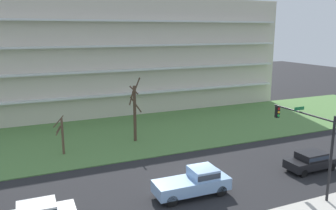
# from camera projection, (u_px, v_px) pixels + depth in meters

# --- Properties ---
(ground) EXTENTS (160.00, 160.00, 0.00)m
(ground) POSITION_uv_depth(u_px,v_px,m) (195.00, 181.00, 26.79)
(ground) COLOR #232326
(grass_lawn_strip) EXTENTS (80.00, 16.00, 0.08)m
(grass_lawn_strip) POSITION_uv_depth(u_px,v_px,m) (137.00, 133.00, 39.29)
(grass_lawn_strip) COLOR #547F42
(grass_lawn_strip) RESTS_ON ground
(apartment_building) EXTENTS (51.60, 12.47, 15.77)m
(apartment_building) POSITION_uv_depth(u_px,v_px,m) (105.00, 55.00, 49.92)
(apartment_building) COLOR beige
(apartment_building) RESTS_ON ground
(tree_far_left) EXTENTS (1.09, 0.95, 3.64)m
(tree_far_left) POSITION_uv_depth(u_px,v_px,m) (62.00, 135.00, 32.08)
(tree_far_left) COLOR brown
(tree_far_left) RESTS_ON ground
(tree_left) EXTENTS (1.32, 1.33, 6.75)m
(tree_left) POSITION_uv_depth(u_px,v_px,m) (135.00, 111.00, 35.64)
(tree_left) COLOR #4C3828
(tree_left) RESTS_ON ground
(sedan_black_near_left) EXTENTS (4.41, 1.83, 1.57)m
(sedan_black_near_left) POSITION_uv_depth(u_px,v_px,m) (311.00, 160.00, 28.70)
(sedan_black_near_left) COLOR black
(sedan_black_near_left) RESTS_ON ground
(pickup_blue_center_left) EXTENTS (5.44, 2.12, 1.95)m
(pickup_blue_center_left) POSITION_uv_depth(u_px,v_px,m) (195.00, 182.00, 24.34)
(pickup_blue_center_left) COLOR #8CB2E0
(pickup_blue_center_left) RESTS_ON ground
(traffic_signal_mast) EXTENTS (0.90, 5.74, 6.06)m
(traffic_signal_mast) POSITION_uv_depth(u_px,v_px,m) (309.00, 135.00, 24.38)
(traffic_signal_mast) COLOR black
(traffic_signal_mast) RESTS_ON ground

